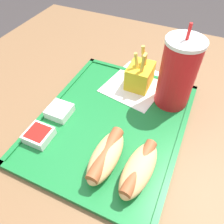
{
  "coord_description": "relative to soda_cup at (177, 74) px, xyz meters",
  "views": [
    {
      "loc": [
        0.33,
        0.14,
        1.19
      ],
      "look_at": [
        0.02,
        -0.01,
        0.81
      ],
      "focal_mm": 35.0,
      "sensor_mm": 36.0,
      "label": 1
    }
  ],
  "objects": [
    {
      "name": "hot_dog_far",
      "position": [
        0.24,
        -0.01,
        -0.06
      ],
      "size": [
        0.14,
        0.06,
        0.05
      ],
      "color": "#DBB270",
      "rests_on": "food_tray"
    },
    {
      "name": "fries_carton",
      "position": [
        -0.03,
        -0.1,
        -0.05
      ],
      "size": [
        0.08,
        0.06,
        0.12
      ],
      "color": "gold",
      "rests_on": "food_tray"
    },
    {
      "name": "ground_plane",
      "position": [
        0.11,
        -0.11,
        -0.87
      ],
      "size": [
        8.0,
        8.0,
        0.0
      ],
      "primitive_type": "plane",
      "color": "#383333"
    },
    {
      "name": "dining_table",
      "position": [
        0.11,
        -0.11,
        -0.49
      ],
      "size": [
        1.07,
        1.13,
        0.77
      ],
      "color": "brown",
      "rests_on": "ground_plane"
    },
    {
      "name": "food_tray",
      "position": [
        0.13,
        -0.11,
        -0.09
      ],
      "size": [
        0.42,
        0.34,
        0.01
      ],
      "color": "#197233",
      "rests_on": "dining_table"
    },
    {
      "name": "soda_cup",
      "position": [
        0.0,
        0.0,
        0.0
      ],
      "size": [
        0.09,
        0.09,
        0.21
      ],
      "color": "red",
      "rests_on": "food_tray"
    },
    {
      "name": "hot_dog_near",
      "position": [
        0.24,
        -0.08,
        -0.06
      ],
      "size": [
        0.13,
        0.05,
        0.05
      ],
      "color": "#DBB270",
      "rests_on": "food_tray"
    },
    {
      "name": "sauce_cup_ketchup",
      "position": [
        0.24,
        -0.24,
        -0.08
      ],
      "size": [
        0.06,
        0.06,
        0.02
      ],
      "color": "silver",
      "rests_on": "food_tray"
    },
    {
      "name": "sauce_cup_mayo",
      "position": [
        0.16,
        -0.24,
        -0.08
      ],
      "size": [
        0.06,
        0.06,
        0.02
      ],
      "color": "silver",
      "rests_on": "food_tray"
    },
    {
      "name": "paper_napkin",
      "position": [
        -0.03,
        -0.1,
        -0.09
      ],
      "size": [
        0.2,
        0.18,
        0.0
      ],
      "color": "white",
      "rests_on": "food_tray"
    }
  ]
}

